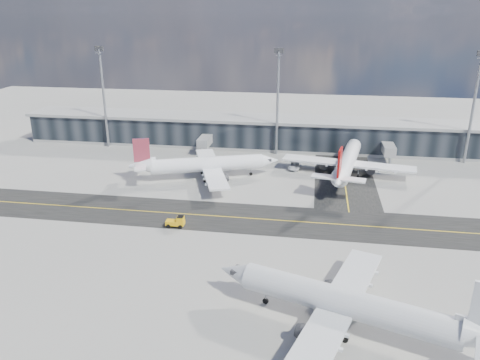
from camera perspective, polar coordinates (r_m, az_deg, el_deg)
The scene contains 9 objects.
ground at distance 87.73m, azimuth 1.68°, elevation -5.83°, with size 300.00×300.00×0.00m, color gray.
taxiway_lanes at distance 97.10m, azimuth 4.81°, elevation -3.23°, with size 180.00×63.00×0.03m.
terminal_concourse at distance 137.91m, azimuth 4.74°, elevation 5.63°, with size 152.00×19.80×8.80m.
floodlight_masts at distance 128.71m, azimuth 4.61°, elevation 9.84°, with size 102.50×0.70×28.90m.
airliner_af at distance 111.99m, azimuth -4.29°, elevation 1.90°, with size 34.75×30.02×10.60m.
airliner_redtail at distance 115.99m, azimuth 12.93°, elevation 2.18°, with size 32.32×37.72×11.19m.
airliner_near at distance 62.05m, azimuth 13.24°, elevation -14.54°, with size 35.86×30.95×10.89m.
baggage_tug at distance 88.31m, azimuth -7.70°, elevation -5.06°, with size 3.49×1.86×2.15m.
service_van at distance 120.05m, azimuth 6.68°, elevation 1.72°, with size 2.70×5.85×1.62m, color white.
Camera 1 is at (10.06, -78.30, 38.26)m, focal length 35.00 mm.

